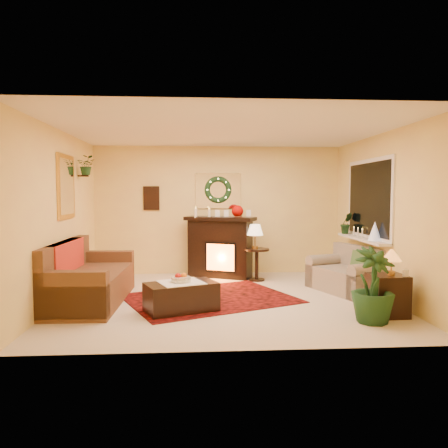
{
  "coord_description": "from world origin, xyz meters",
  "views": [
    {
      "loc": [
        -0.46,
        -6.69,
        1.64
      ],
      "look_at": [
        0.0,
        0.35,
        1.15
      ],
      "focal_mm": 35.0,
      "sensor_mm": 36.0,
      "label": 1
    }
  ],
  "objects": [
    {
      "name": "wall_back",
      "position": [
        0.0,
        2.25,
        1.3
      ],
      "size": [
        5.0,
        5.0,
        0.0
      ],
      "primitive_type": "plane",
      "color": "#EFD88C",
      "rests_on": "ground"
    },
    {
      "name": "wreath",
      "position": [
        0.0,
        2.19,
        1.72
      ],
      "size": [
        0.55,
        0.11,
        0.55
      ],
      "primitive_type": "torus",
      "rotation": [
        1.57,
        0.0,
        0.0
      ],
      "color": "#194719",
      "rests_on": "wall_back"
    },
    {
      "name": "window_frame",
      "position": [
        2.48,
        0.55,
        1.55
      ],
      "size": [
        0.03,
        1.86,
        1.36
      ],
      "primitive_type": "cube",
      "color": "white",
      "rests_on": "wall_right"
    },
    {
      "name": "end_table_square",
      "position": [
        2.11,
        -1.06,
        0.27
      ],
      "size": [
        0.47,
        0.47,
        0.56
      ],
      "primitive_type": "cube",
      "rotation": [
        0.0,
        0.0,
        0.04
      ],
      "color": "#4B2615",
      "rests_on": "floor"
    },
    {
      "name": "coffee_table",
      "position": [
        -0.67,
        -0.67,
        0.21
      ],
      "size": [
        1.09,
        0.86,
        0.4
      ],
      "primitive_type": "cube",
      "rotation": [
        0.0,
        0.0,
        0.39
      ],
      "color": "black",
      "rests_on": "floor"
    },
    {
      "name": "floor_palm",
      "position": [
        1.78,
        -1.36,
        0.45
      ],
      "size": [
        2.09,
        2.09,
        2.88
      ],
      "primitive_type": "imported",
      "rotation": [
        0.0,
        0.0,
        0.38
      ],
      "color": "#245A25",
      "rests_on": "floor"
    },
    {
      "name": "side_table_round",
      "position": [
        0.69,
        1.41,
        0.33
      ],
      "size": [
        0.49,
        0.49,
        0.61
      ],
      "primitive_type": "cylinder",
      "rotation": [
        0.0,
        0.0,
        -0.04
      ],
      "color": "black",
      "rests_on": "floor"
    },
    {
      "name": "lamp_cream",
      "position": [
        0.65,
        1.41,
        0.88
      ],
      "size": [
        0.31,
        0.31,
        0.47
      ],
      "primitive_type": "cone",
      "color": "beige",
      "rests_on": "side_table_round"
    },
    {
      "name": "window_sill",
      "position": [
        2.38,
        0.55,
        0.87
      ],
      "size": [
        0.22,
        1.86,
        0.04
      ],
      "primitive_type": "cube",
      "color": "white",
      "rests_on": "wall_right"
    },
    {
      "name": "mantel_candle_a",
      "position": [
        -0.46,
        1.8,
        1.26
      ],
      "size": [
        0.06,
        0.06,
        0.18
      ],
      "primitive_type": "cylinder",
      "color": "white",
      "rests_on": "fireplace"
    },
    {
      "name": "fruit_bowl",
      "position": [
        -0.67,
        -0.64,
        0.45
      ],
      "size": [
        0.28,
        0.28,
        0.06
      ],
      "primitive_type": "cylinder",
      "color": "beige",
      "rests_on": "coffee_table"
    },
    {
      "name": "poinsettia",
      "position": [
        0.36,
        1.79,
        1.3
      ],
      "size": [
        0.23,
        0.23,
        0.23
      ],
      "primitive_type": "sphere",
      "color": "#AF0600",
      "rests_on": "fireplace"
    },
    {
      "name": "wall_right",
      "position": [
        2.5,
        0.0,
        1.3
      ],
      "size": [
        4.5,
        4.5,
        0.0
      ],
      "primitive_type": "plane",
      "color": "#EFD88C",
      "rests_on": "ground"
    },
    {
      "name": "hanging_plant",
      "position": [
        -2.34,
        1.05,
        1.97
      ],
      "size": [
        0.33,
        0.28,
        0.36
      ],
      "primitive_type": "imported",
      "color": "#194719",
      "rests_on": "wall_left"
    },
    {
      "name": "sofa",
      "position": [
        -2.04,
        -0.08,
        0.43
      ],
      "size": [
        1.0,
        2.18,
        0.93
      ],
      "primitive_type": "cube",
      "rotation": [
        0.0,
        0.0,
        -0.03
      ],
      "color": "brown",
      "rests_on": "floor"
    },
    {
      "name": "mantel_mirror",
      "position": [
        0.0,
        2.23,
        1.7
      ],
      "size": [
        0.92,
        0.02,
        0.72
      ],
      "primitive_type": "cube",
      "color": "white",
      "rests_on": "wall_back"
    },
    {
      "name": "loveseat",
      "position": [
        2.06,
        0.38,
        0.42
      ],
      "size": [
        1.17,
        1.49,
        0.76
      ],
      "primitive_type": "cube",
      "rotation": [
        0.0,
        0.0,
        0.36
      ],
      "color": "tan",
      "rests_on": "floor"
    },
    {
      "name": "area_rug",
      "position": [
        -0.24,
        0.04,
        0.01
      ],
      "size": [
        2.99,
        2.67,
        0.01
      ],
      "primitive_type": "cube",
      "rotation": [
        0.0,
        0.0,
        0.41
      ],
      "color": "#480405",
      "rests_on": "floor"
    },
    {
      "name": "wall_front",
      "position": [
        0.0,
        -2.25,
        1.3
      ],
      "size": [
        5.0,
        5.0,
        0.0
      ],
      "primitive_type": "plane",
      "color": "#EFD88C",
      "rests_on": "ground"
    },
    {
      "name": "fireplace",
      "position": [
        0.02,
        1.81,
        0.55
      ],
      "size": [
        1.27,
        0.86,
        1.12
      ],
      "primitive_type": "cube",
      "rotation": [
        0.0,
        0.0,
        -0.43
      ],
      "color": "black",
      "rests_on": "floor"
    },
    {
      "name": "mini_tree",
      "position": [
        2.4,
        0.09,
        1.04
      ],
      "size": [
        0.21,
        0.21,
        0.31
      ],
      "primitive_type": "cone",
      "color": "silver",
      "rests_on": "window_sill"
    },
    {
      "name": "gold_mirror",
      "position": [
        -2.48,
        0.3,
        1.75
      ],
      "size": [
        0.03,
        0.84,
        1.0
      ],
      "primitive_type": "cube",
      "color": "gold",
      "rests_on": "wall_left"
    },
    {
      "name": "sill_plant",
      "position": [
        2.35,
        1.27,
        1.08
      ],
      "size": [
        0.28,
        0.23,
        0.52
      ],
      "primitive_type": "imported",
      "color": "#2D6231",
      "rests_on": "window_sill"
    },
    {
      "name": "floor",
      "position": [
        0.0,
        0.0,
        0.0
      ],
      "size": [
        5.0,
        5.0,
        0.0
      ],
      "primitive_type": "plane",
      "color": "beige",
      "rests_on": "ground"
    },
    {
      "name": "ceiling",
      "position": [
        0.0,
        0.0,
        2.6
      ],
      "size": [
        5.0,
        5.0,
        0.0
      ],
      "primitive_type": "plane",
      "color": "white",
      "rests_on": "ground"
    },
    {
      "name": "window_glass",
      "position": [
        2.47,
        0.55,
        1.55
      ],
      "size": [
        0.02,
        1.7,
        1.22
      ],
      "primitive_type": "cube",
      "color": "black",
      "rests_on": "wall_right"
    },
    {
      "name": "wall_art",
      "position": [
        -1.35,
        2.23,
        1.55
      ],
      "size": [
        0.32,
        0.03,
        0.48
      ],
      "primitive_type": "cube",
      "color": "#381E11",
      "rests_on": "wall_back"
    },
    {
      "name": "mantel_candle_b",
      "position": [
        -0.19,
        1.8,
        1.26
      ],
      "size": [
        0.06,
        0.06,
        0.17
      ],
      "primitive_type": "cylinder",
      "color": "white",
      "rests_on": "fireplace"
    },
    {
      "name": "wall_left",
      "position": [
        -2.5,
        0.0,
        1.3
      ],
      "size": [
        4.5,
        4.5,
        0.0
      ],
      "primitive_type": "plane",
      "color": "#EFD88C",
      "rests_on": "ground"
    },
    {
      "name": "red_throw",
      "position": [
        -2.07,
        0.1,
        0.46
      ],
      "size": [
        0.83,
        1.34,
        0.02
      ],
      "primitive_type": "cube",
      "color": "#B60917",
      "rests_on": "sofa"
    },
    {
      "name": "lamp_tiffany",
      "position": [
        2.14,
        -1.1,
        0.74
      ],
      "size": [
        0.27,
        0.27,
        0.39
      ],
      "primitive_type": "cone",
      "color": "orange",
      "rests_on": "end_table_square"
    }
  ]
}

